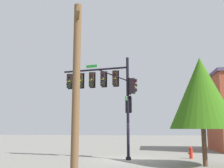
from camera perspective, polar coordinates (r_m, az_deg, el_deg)
name	(u,v)px	position (r m, az deg, el deg)	size (l,w,h in m)	color
ground_plane	(128,160)	(18.72, 3.60, -16.20)	(120.00, 120.00, 0.00)	slate
signal_pole_assembly	(106,87)	(19.34, -1.25, -0.75)	(5.75, 1.68, 7.26)	black
utility_pole	(76,88)	(10.15, -7.85, -0.97)	(0.59, 1.77, 7.11)	brown
fire_hydrant	(191,153)	(20.21, 16.82, -14.16)	(0.33, 0.24, 0.83)	red
tree_near	(201,92)	(16.55, 18.91, -1.76)	(3.89, 3.89, 6.43)	#513426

